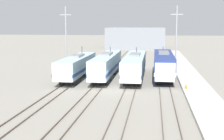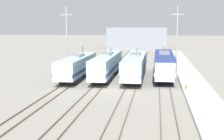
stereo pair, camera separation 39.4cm
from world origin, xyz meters
name	(u,v)px [view 1 (the left image)]	position (x,y,z in m)	size (l,w,h in m)	color
ground_plane	(114,89)	(0.00, 0.00, 0.00)	(400.00, 400.00, 0.00)	gray
rail_pair_far_left	(65,87)	(-7.01, 0.00, 0.07)	(1.51, 120.00, 0.15)	#4C4238
rail_pair_center_left	(97,88)	(-2.34, 0.00, 0.07)	(1.51, 120.00, 0.15)	#4C4238
rail_pair_center_right	(131,88)	(2.34, 0.00, 0.07)	(1.51, 120.00, 0.15)	#4C4238
rail_pair_far_right	(165,89)	(7.01, 0.00, 0.07)	(1.51, 120.00, 0.15)	#4C4238
locomotive_far_left	(76,67)	(-7.01, 6.72, 2.04)	(3.03, 16.84, 5.03)	#232326
locomotive_center_left	(106,65)	(-2.34, 8.25, 2.13)	(2.79, 19.42, 4.80)	#232326
locomotive_center_right	(135,66)	(2.34, 8.42, 2.11)	(3.05, 19.76, 4.80)	#232326
locomotive_far_right	(163,65)	(7.01, 9.14, 2.26)	(3.06, 17.57, 4.94)	black
catenary_tower_left	(66,39)	(-10.04, 11.69, 6.22)	(2.05, 0.26, 11.89)	gray
catenary_tower_right	(176,40)	(9.10, 11.69, 6.22)	(2.05, 0.26, 11.89)	gray
platform	(198,90)	(11.33, 0.00, 0.17)	(4.00, 120.00, 0.33)	#B7B5AD
traffic_cone	(186,86)	(9.77, -0.22, 0.64)	(0.39, 0.39, 0.60)	orange
depot_building	(136,38)	(-1.36, 74.16, 3.73)	(21.05, 14.96, 7.46)	gray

